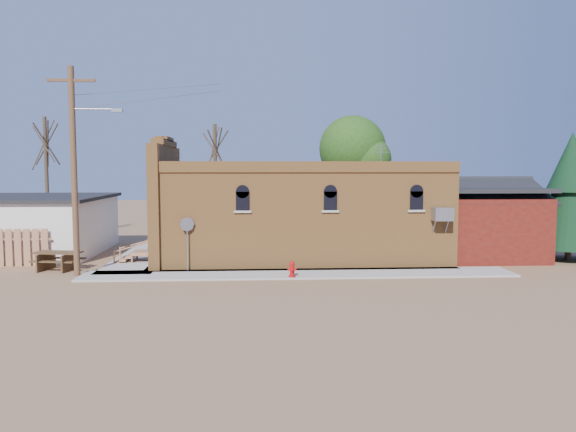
{
  "coord_description": "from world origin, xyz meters",
  "views": [
    {
      "loc": [
        -0.42,
        -23.45,
        4.69
      ],
      "look_at": [
        1.14,
        3.28,
        2.4
      ],
      "focal_mm": 35.0,
      "sensor_mm": 36.0,
      "label": 1
    }
  ],
  "objects": [
    {
      "name": "fire_hydrant",
      "position": [
        1.12,
        -0.0,
        0.42
      ],
      "size": [
        0.38,
        0.34,
        0.68
      ],
      "rotation": [
        0.0,
        0.0,
        0.03
      ],
      "color": "#B40A0D",
      "rests_on": "sidewalk_south"
    },
    {
      "name": "brick_bar",
      "position": [
        1.64,
        5.49,
        2.34
      ],
      "size": [
        16.4,
        7.97,
        6.3
      ],
      "color": "#B87638",
      "rests_on": "ground"
    },
    {
      "name": "tree_bare_near",
      "position": [
        -3.0,
        13.0,
        5.96
      ],
      "size": [
        2.8,
        2.8,
        7.65
      ],
      "color": "#4B3D2B",
      "rests_on": "ground"
    },
    {
      "name": "picnic_table",
      "position": [
        -9.5,
        2.65,
        0.56
      ],
      "size": [
        2.3,
        1.89,
        0.86
      ],
      "rotation": [
        0.0,
        0.0,
        -0.18
      ],
      "color": "#4B331E",
      "rests_on": "ground"
    },
    {
      "name": "red_shed",
      "position": [
        11.5,
        5.5,
        2.27
      ],
      "size": [
        5.4,
        6.4,
        4.3
      ],
      "color": "#560E0F",
      "rests_on": "ground"
    },
    {
      "name": "ground",
      "position": [
        0.0,
        0.0,
        0.0
      ],
      "size": [
        120.0,
        120.0,
        0.0
      ],
      "primitive_type": "plane",
      "color": "olive",
      "rests_on": "ground"
    },
    {
      "name": "evergreen_tree",
      "position": [
        15.5,
        4.0,
        3.71
      ],
      "size": [
        3.6,
        3.6,
        6.5
      ],
      "color": "#4B3D2B",
      "rests_on": "ground"
    },
    {
      "name": "tree_bare_far",
      "position": [
        -14.0,
        14.0,
        6.36
      ],
      "size": [
        2.8,
        2.8,
        8.16
      ],
      "color": "#4B3D2B",
      "rests_on": "ground"
    },
    {
      "name": "utility_pole",
      "position": [
        -8.14,
        1.2,
        4.77
      ],
      "size": [
        3.12,
        0.26,
        9.0
      ],
      "color": "#503120",
      "rests_on": "ground"
    },
    {
      "name": "sidewalk_south",
      "position": [
        1.5,
        0.9,
        0.04
      ],
      "size": [
        19.0,
        2.2,
        0.08
      ],
      "primitive_type": "cube",
      "color": "#9E9991",
      "rests_on": "ground"
    },
    {
      "name": "sidewalk_west",
      "position": [
        -6.3,
        6.0,
        0.04
      ],
      "size": [
        2.6,
        10.0,
        0.08
      ],
      "primitive_type": "cube",
      "color": "#9E9991",
      "rests_on": "ground"
    },
    {
      "name": "stop_sign",
      "position": [
        -3.49,
        1.8,
        1.95
      ],
      "size": [
        0.64,
        0.27,
        2.43
      ],
      "rotation": [
        0.0,
        0.0,
        -0.08
      ],
      "color": "gray",
      "rests_on": "sidewalk_south"
    },
    {
      "name": "tree_leafy",
      "position": [
        6.0,
        13.5,
        5.93
      ],
      "size": [
        4.4,
        4.4,
        8.15
      ],
      "color": "#4B3D2B",
      "rests_on": "ground"
    },
    {
      "name": "trash_barrel",
      "position": [
        -5.56,
        4.63,
        0.44
      ],
      "size": [
        0.58,
        0.58,
        0.72
      ],
      "primitive_type": "cylinder",
      "rotation": [
        0.0,
        0.0,
        0.28
      ],
      "color": "navy",
      "rests_on": "sidewalk_west"
    }
  ]
}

